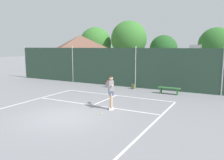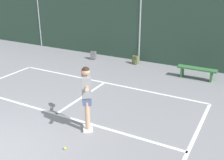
# 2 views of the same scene
# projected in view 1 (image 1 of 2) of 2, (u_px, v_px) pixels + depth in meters

# --- Properties ---
(ground_plane) EXTENTS (120.00, 120.00, 0.00)m
(ground_plane) POSITION_uv_depth(u_px,v_px,m) (65.00, 117.00, 11.05)
(ground_plane) COLOR gray
(court_markings) EXTENTS (8.30, 11.10, 0.01)m
(court_markings) POSITION_uv_depth(u_px,v_px,m) (74.00, 113.00, 11.62)
(court_markings) COLOR white
(court_markings) RESTS_ON ground
(chainlink_fence) EXTENTS (26.09, 0.09, 3.44)m
(chainlink_fence) POSITION_uv_depth(u_px,v_px,m) (136.00, 68.00, 18.66)
(chainlink_fence) COLOR #284233
(chainlink_fence) RESTS_ON ground
(basketball_hoop) EXTENTS (0.90, 0.67, 3.55)m
(basketball_hoop) POSITION_uv_depth(u_px,v_px,m) (195.00, 61.00, 17.61)
(basketball_hoop) COLOR yellow
(basketball_hoop) RESTS_ON ground
(clubhouse_building) EXTENTS (5.60, 5.22, 4.67)m
(clubhouse_building) POSITION_uv_depth(u_px,v_px,m) (80.00, 55.00, 25.64)
(clubhouse_building) COLOR beige
(clubhouse_building) RESTS_ON ground
(treeline_backdrop) EXTENTS (25.95, 4.63, 6.85)m
(treeline_backdrop) POSITION_uv_depth(u_px,v_px,m) (167.00, 43.00, 28.06)
(treeline_backdrop) COLOR brown
(treeline_backdrop) RESTS_ON ground
(tennis_player) EXTENTS (0.97, 1.13, 1.85)m
(tennis_player) POSITION_uv_depth(u_px,v_px,m) (111.00, 89.00, 12.18)
(tennis_player) COLOR silver
(tennis_player) RESTS_ON ground
(tennis_ball) EXTENTS (0.07, 0.07, 0.07)m
(tennis_ball) POSITION_uv_depth(u_px,v_px,m) (101.00, 114.00, 11.39)
(tennis_ball) COLOR #CCE033
(tennis_ball) RESTS_ON ground
(backpack_grey) EXTENTS (0.32, 0.29, 0.46)m
(backpack_grey) POSITION_uv_depth(u_px,v_px,m) (107.00, 85.00, 19.06)
(backpack_grey) COLOR slate
(backpack_grey) RESTS_ON ground
(backpack_olive) EXTENTS (0.31, 0.29, 0.46)m
(backpack_olive) POSITION_uv_depth(u_px,v_px,m) (133.00, 86.00, 18.30)
(backpack_olive) COLOR #566038
(backpack_olive) RESTS_ON ground
(courtside_bench) EXTENTS (1.60, 0.36, 0.48)m
(courtside_bench) POSITION_uv_depth(u_px,v_px,m) (169.00, 89.00, 16.25)
(courtside_bench) COLOR #336B38
(courtside_bench) RESTS_ON ground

